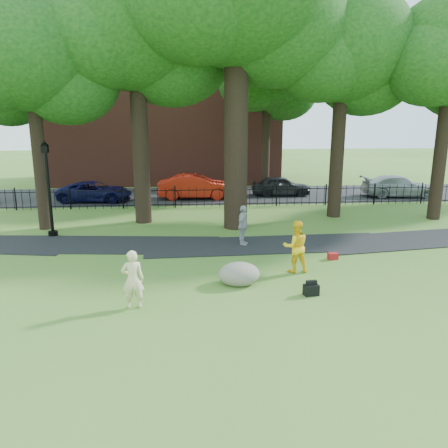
{
  "coord_description": "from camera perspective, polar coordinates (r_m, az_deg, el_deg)",
  "views": [
    {
      "loc": [
        -2.22,
        -13.23,
        5.13
      ],
      "look_at": [
        -0.96,
        2.0,
        1.4
      ],
      "focal_mm": 35.0,
      "sensor_mm": 36.0,
      "label": 1
    }
  ],
  "objects": [
    {
      "name": "lamppost",
      "position": [
        20.48,
        -21.89,
        4.05
      ],
      "size": [
        0.41,
        0.41,
        4.17
      ],
      "rotation": [
        0.0,
        0.0,
        -0.04
      ],
      "color": "black",
      "rests_on": "ground"
    },
    {
      "name": "woman",
      "position": [
        12.29,
        -11.83,
        -7.09
      ],
      "size": [
        0.65,
        0.46,
        1.66
      ],
      "primitive_type": "imported",
      "rotation": [
        0.0,
        0.0,
        3.25
      ],
      "color": "beige",
      "rests_on": "ground"
    },
    {
      "name": "grey_car",
      "position": [
        29.74,
        7.45,
        4.97
      ],
      "size": [
        3.98,
        1.73,
        1.33
      ],
      "primitive_type": "imported",
      "rotation": [
        0.0,
        0.0,
        1.53
      ],
      "color": "black",
      "rests_on": "ground"
    },
    {
      "name": "street",
      "position": [
        29.76,
        -0.38,
        3.79
      ],
      "size": [
        80.0,
        7.0,
        0.02
      ],
      "primitive_type": "cube",
      "color": "black",
      "rests_on": "ground"
    },
    {
      "name": "footpath",
      "position": [
        18.17,
        5.69,
        -2.75
      ],
      "size": [
        36.07,
        3.85,
        0.03
      ],
      "primitive_type": "cube",
      "rotation": [
        0.0,
        0.0,
        0.03
      ],
      "color": "black",
      "rests_on": "ground"
    },
    {
      "name": "ground",
      "position": [
        14.37,
        4.52,
        -7.26
      ],
      "size": [
        120.0,
        120.0,
        0.0
      ],
      "primitive_type": "plane",
      "color": "#3F6925",
      "rests_on": "ground"
    },
    {
      "name": "pedestrian",
      "position": [
        17.88,
        2.49,
        -0.19
      ],
      "size": [
        0.76,
        1.06,
        1.68
      ],
      "primitive_type": "imported",
      "rotation": [
        0.0,
        0.0,
        1.17
      ],
      "color": "#9F9FA4",
      "rests_on": "ground"
    },
    {
      "name": "red_bag",
      "position": [
        16.76,
        14.02,
        -4.1
      ],
      "size": [
        0.39,
        0.27,
        0.25
      ],
      "primitive_type": "cube",
      "rotation": [
        0.0,
        0.0,
        0.14
      ],
      "color": "maroon",
      "rests_on": "ground"
    },
    {
      "name": "boulder",
      "position": [
        13.85,
        1.96,
        -6.34
      ],
      "size": [
        1.39,
        1.09,
        0.77
      ],
      "primitive_type": "ellipsoid",
      "rotation": [
        0.0,
        0.0,
        0.08
      ],
      "color": "slate",
      "rests_on": "ground"
    },
    {
      "name": "tree_row",
      "position": [
        22.02,
        2.65,
        21.6
      ],
      "size": [
        26.82,
        7.96,
        12.42
      ],
      "color": "black",
      "rests_on": "ground"
    },
    {
      "name": "iron_fence",
      "position": [
        25.73,
        0.3,
        3.58
      ],
      "size": [
        44.0,
        0.04,
        1.2
      ],
      "color": "black",
      "rests_on": "ground"
    },
    {
      "name": "brick_building",
      "position": [
        37.29,
        -7.73,
        14.94
      ],
      "size": [
        18.0,
        8.0,
        12.0
      ],
      "primitive_type": "cube",
      "color": "brown",
      "rests_on": "ground"
    },
    {
      "name": "man",
      "position": [
        14.97,
        9.35,
        -2.91
      ],
      "size": [
        0.89,
        0.7,
        1.79
      ],
      "primitive_type": "imported",
      "rotation": [
        0.0,
        0.0,
        3.17
      ],
      "color": "yellow",
      "rests_on": "ground"
    },
    {
      "name": "red_sedan",
      "position": [
        28.36,
        -3.73,
        4.9
      ],
      "size": [
        4.89,
        1.86,
        1.59
      ],
      "primitive_type": "imported",
      "rotation": [
        0.0,
        0.0,
        1.54
      ],
      "color": "#B31C0D",
      "rests_on": "ground"
    },
    {
      "name": "navy_van",
      "position": [
        28.53,
        -16.54,
        4.07
      ],
      "size": [
        4.66,
        2.4,
        1.26
      ],
      "primitive_type": "imported",
      "rotation": [
        0.0,
        0.0,
        1.5
      ],
      "color": "#0B0D39",
      "rests_on": "ground"
    },
    {
      "name": "backpack",
      "position": [
        13.34,
        11.31,
        -8.43
      ],
      "size": [
        0.47,
        0.34,
        0.33
      ],
      "primitive_type": "cube",
      "rotation": [
        0.0,
        0.0,
        0.15
      ],
      "color": "black",
      "rests_on": "ground"
    },
    {
      "name": "silver_car",
      "position": [
        31.28,
        21.86,
        4.59
      ],
      "size": [
        4.96,
        2.33,
        1.4
      ],
      "primitive_type": "imported",
      "rotation": [
        0.0,
        0.0,
        1.49
      ],
      "color": "#999DA2",
      "rests_on": "ground"
    }
  ]
}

